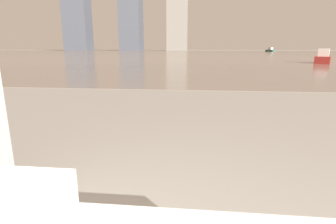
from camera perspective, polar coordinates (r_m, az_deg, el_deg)
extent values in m
cube|color=white|center=(1.01, -28.96, -20.30)|extent=(0.27, 0.22, 0.04)
cube|color=white|center=(0.99, -29.24, -18.36)|extent=(0.27, 0.22, 0.04)
cube|color=white|center=(0.97, -29.53, -16.34)|extent=(0.27, 0.22, 0.04)
cube|color=white|center=(0.95, -29.82, -14.23)|extent=(0.27, 0.22, 0.04)
cube|color=gray|center=(61.77, 5.83, 12.70)|extent=(180.00, 110.00, 0.01)
cube|color=maroon|center=(22.28, 30.64, 9.76)|extent=(2.06, 2.88, 0.48)
cube|color=silver|center=(22.27, 30.81, 11.08)|extent=(1.07, 1.23, 0.55)
cube|color=#335647|center=(85.77, 21.39, 12.32)|extent=(2.40, 3.49, 0.58)
cube|color=silver|center=(85.76, 21.43, 12.73)|extent=(1.26, 1.47, 0.66)
cube|color=#4C515B|center=(130.21, -19.33, 20.27)|extent=(10.53, 8.65, 34.97)
cube|color=#4C515B|center=(121.64, -8.04, 18.55)|extent=(9.03, 9.67, 23.02)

